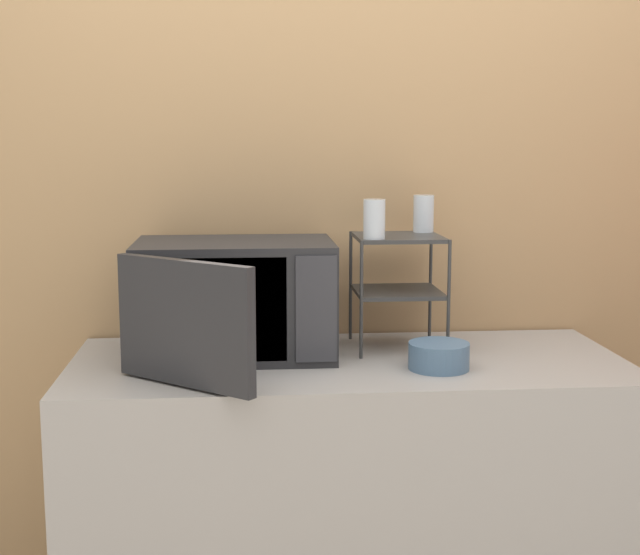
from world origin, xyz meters
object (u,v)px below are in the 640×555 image
dish_rack (398,267)px  glass_front_left (374,219)px  glass_back_right (424,214)px  bowl (439,356)px  microwave (232,300)px

dish_rack → glass_front_left: (-0.08, -0.08, 0.15)m
glass_back_right → dish_rack: bearing=-136.2°
bowl → dish_rack: bearing=104.9°
dish_rack → glass_back_right: (0.09, 0.09, 0.15)m
microwave → glass_back_right: size_ratio=5.96×
glass_front_left → bowl: bearing=-49.2°
microwave → bowl: microwave is taller
microwave → glass_front_left: size_ratio=5.96×
glass_front_left → microwave: bearing=178.0°
dish_rack → glass_front_left: 0.19m
glass_back_right → bowl: bearing=-93.8°
dish_rack → glass_front_left: size_ratio=3.00×
microwave → dish_rack: bearing=7.9°
microwave → bowl: bearing=-19.1°
dish_rack → glass_front_left: glass_front_left is taller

